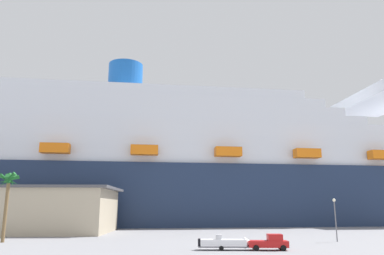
# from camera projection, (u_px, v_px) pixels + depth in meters

# --- Properties ---
(ground_plane) EXTENTS (600.00, 600.00, 0.00)m
(ground_plane) POSITION_uv_depth(u_px,v_px,m) (204.00, 232.00, 90.34)
(ground_plane) COLOR gray
(cruise_ship) EXTENTS (259.39, 61.11, 61.01)m
(cruise_ship) POSITION_uv_depth(u_px,v_px,m) (211.00, 172.00, 127.29)
(cruise_ship) COLOR #1E2D4C
(cruise_ship) RESTS_ON ground_plane
(pickup_truck) EXTENTS (5.69, 2.50, 2.20)m
(pickup_truck) POSITION_uv_depth(u_px,v_px,m) (270.00, 242.00, 52.07)
(pickup_truck) COLOR red
(pickup_truck) RESTS_ON ground_plane
(small_boat_on_trailer) EXTENTS (8.96, 2.14, 2.15)m
(small_boat_on_trailer) POSITION_uv_depth(u_px,v_px,m) (228.00, 243.00, 52.23)
(small_boat_on_trailer) COLOR #595960
(small_boat_on_trailer) RESTS_ON ground_plane
(palm_tree) EXTENTS (3.68, 3.66, 12.08)m
(palm_tree) POSITION_uv_depth(u_px,v_px,m) (8.00, 187.00, 65.24)
(palm_tree) COLOR brown
(palm_tree) RESTS_ON ground_plane
(street_lamp) EXTENTS (0.56, 0.56, 7.45)m
(street_lamp) POSITION_uv_depth(u_px,v_px,m) (335.00, 213.00, 65.64)
(street_lamp) COLOR slate
(street_lamp) RESTS_ON ground_plane
(parked_car_silver_sedan) EXTENTS (4.84, 2.32, 1.58)m
(parked_car_silver_sedan) POSITION_uv_depth(u_px,v_px,m) (61.00, 232.00, 77.28)
(parked_car_silver_sedan) COLOR silver
(parked_car_silver_sedan) RESTS_ON ground_plane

